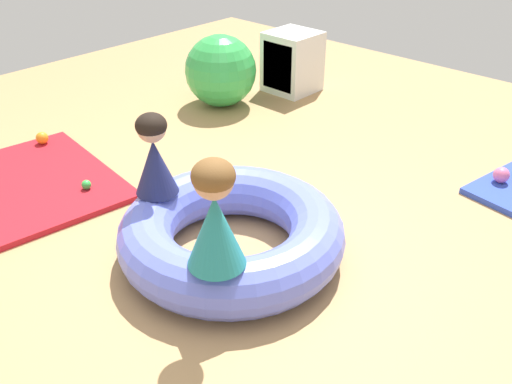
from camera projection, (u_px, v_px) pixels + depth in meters
ground_plane at (230, 264)px, 3.19m from camera, size 8.00×8.00×0.00m
gym_mat_far_left at (28, 185)px, 3.92m from camera, size 1.41×1.22×0.04m
inflatable_cushion at (231, 233)px, 3.18m from camera, size 1.26×1.26×0.31m
child_in_navy at (154, 155)px, 3.16m from camera, size 0.34×0.34×0.48m
child_in_teal at (215, 216)px, 2.57m from camera, size 0.38×0.38×0.55m
play_ball_orange at (42, 138)px, 4.42m from camera, size 0.09×0.09×0.09m
play_ball_pink at (501, 175)px, 3.89m from camera, size 0.11×0.11×0.11m
play_ball_green at (86, 185)px, 3.82m from camera, size 0.06×0.06×0.06m
exercise_ball_large at (221, 71)px, 5.08m from camera, size 0.63×0.63×0.63m
storage_cube at (291, 62)px, 5.41m from camera, size 0.44×0.44×0.56m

